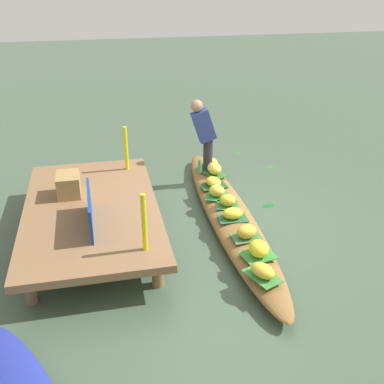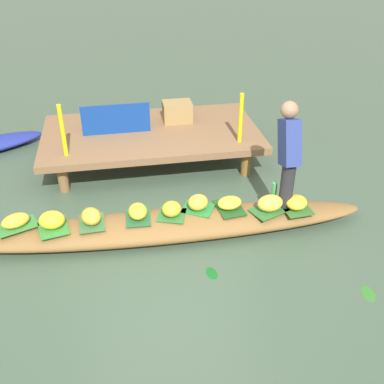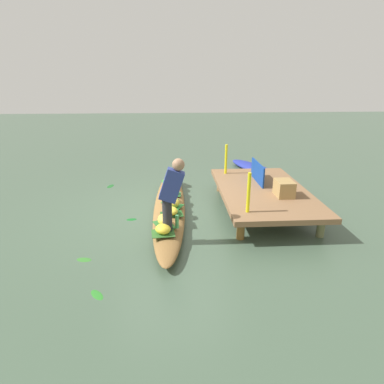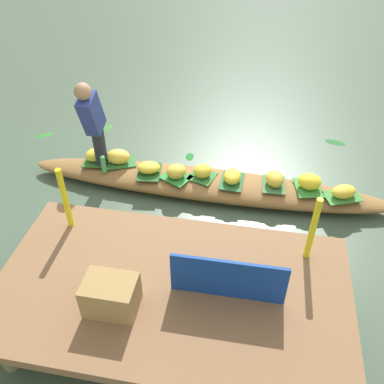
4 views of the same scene
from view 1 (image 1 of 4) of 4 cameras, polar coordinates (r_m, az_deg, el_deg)
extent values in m
plane|color=#425845|center=(6.83, 4.58, -3.75)|extent=(40.00, 40.00, 0.00)
cube|color=brown|center=(6.40, -12.46, -2.19)|extent=(3.20, 1.80, 0.10)
cylinder|color=olive|center=(5.46, -4.32, -9.95)|extent=(0.14, 0.14, 0.37)
cylinder|color=brown|center=(7.67, -7.09, 1.22)|extent=(0.14, 0.14, 0.37)
cylinder|color=brown|center=(5.51, -19.60, -11.28)|extent=(0.14, 0.14, 0.37)
cylinder|color=olive|center=(7.70, -17.80, 0.21)|extent=(0.14, 0.14, 0.37)
ellipsoid|color=olive|center=(6.77, 4.62, -2.81)|extent=(4.75, 0.72, 0.26)
cube|color=#275F32|center=(6.41, 5.10, -3.26)|extent=(0.30, 0.41, 0.01)
ellipsoid|color=yellow|center=(6.37, 5.12, -2.67)|extent=(0.22, 0.29, 0.15)
cube|color=#368535|center=(5.66, 8.27, -7.83)|extent=(0.39, 0.45, 0.01)
ellipsoid|color=yellow|center=(5.60, 8.34, -7.00)|extent=(0.30, 0.27, 0.20)
cube|color=#317233|center=(6.74, 4.44, -1.66)|extent=(0.39, 0.39, 0.01)
ellipsoid|color=gold|center=(6.70, 4.46, -1.02)|extent=(0.30, 0.31, 0.17)
cube|color=#298238|center=(7.00, 3.10, -0.50)|extent=(0.45, 0.42, 0.01)
ellipsoid|color=gold|center=(6.96, 3.12, 0.15)|extent=(0.33, 0.33, 0.18)
cube|color=#2E692E|center=(7.76, 2.79, 2.30)|extent=(0.51, 0.43, 0.01)
ellipsoid|color=yellow|center=(7.72, 2.80, 2.95)|extent=(0.33, 0.25, 0.19)
cube|color=#204F1D|center=(7.33, 2.69, 0.81)|extent=(0.34, 0.45, 0.01)
ellipsoid|color=yellow|center=(7.30, 2.70, 1.30)|extent=(0.33, 0.28, 0.14)
cube|color=#3E6D3D|center=(5.99, 6.80, -5.64)|extent=(0.30, 0.39, 0.01)
ellipsoid|color=gold|center=(5.94, 6.85, -4.93)|extent=(0.28, 0.32, 0.18)
cube|color=#3B8338|center=(5.32, 8.78, -10.32)|extent=(0.50, 0.41, 0.01)
ellipsoid|color=gold|center=(5.28, 8.83, -9.68)|extent=(0.37, 0.32, 0.15)
cube|color=#326529|center=(8.04, 2.29, 3.22)|extent=(0.35, 0.40, 0.01)
ellipsoid|color=yellow|center=(8.02, 2.30, 3.72)|extent=(0.36, 0.36, 0.16)
cylinder|color=#28282D|center=(7.82, 2.00, 4.68)|extent=(0.16, 0.16, 0.55)
cube|color=navy|center=(7.63, 1.45, 8.28)|extent=(0.19, 0.43, 0.58)
sphere|color=#9E7556|center=(7.51, 0.62, 10.71)|extent=(0.20, 0.20, 0.20)
cylinder|color=#4DAC5D|center=(7.77, 0.99, 3.27)|extent=(0.06, 0.06, 0.23)
cube|color=navy|center=(5.83, -12.63, -2.15)|extent=(0.99, 0.04, 0.44)
cylinder|color=yellow|center=(5.17, -6.01, -3.81)|extent=(0.06, 0.06, 0.71)
cylinder|color=yellow|center=(7.34, -8.24, 5.42)|extent=(0.06, 0.06, 0.71)
cube|color=#9E7D49|center=(6.72, -15.17, 0.90)|extent=(0.44, 0.32, 0.31)
ellipsoid|color=#33762A|center=(8.79, 9.56, 3.09)|extent=(0.18, 0.26, 0.01)
ellipsoid|color=#2A7D27|center=(9.44, 5.44, 5.00)|extent=(0.28, 0.26, 0.01)
ellipsoid|color=#156222|center=(7.35, 9.51, -1.71)|extent=(0.14, 0.21, 0.01)
camera|label=2|loc=(7.97, 40.19, 19.38)|focal=42.49mm
camera|label=3|loc=(12.13, -4.48, 22.80)|focal=30.30mm
camera|label=4|loc=(5.63, -41.62, 21.22)|focal=39.09mm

